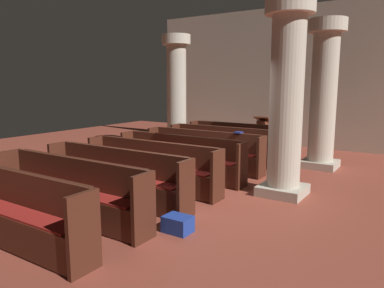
% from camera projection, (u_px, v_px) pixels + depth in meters
% --- Properties ---
extents(ground_plane, '(19.20, 19.20, 0.00)m').
position_uv_depth(ground_plane, '(190.00, 188.00, 7.33)').
color(ground_plane, brown).
extents(back_wall, '(10.00, 0.16, 4.50)m').
position_uv_depth(back_wall, '(292.00, 78.00, 11.99)').
color(back_wall, beige).
rests_on(back_wall, ground).
extents(pew_row_0, '(3.07, 0.46, 0.92)m').
position_uv_depth(pew_row_0, '(239.00, 139.00, 10.52)').
color(pew_row_0, '#4C2316').
rests_on(pew_row_0, ground).
extents(pew_row_1, '(3.07, 0.46, 0.92)m').
position_uv_depth(pew_row_1, '(223.00, 144.00, 9.71)').
color(pew_row_1, '#4C2316').
rests_on(pew_row_1, ground).
extents(pew_row_2, '(3.07, 0.47, 0.92)m').
position_uv_depth(pew_row_2, '(203.00, 149.00, 8.89)').
color(pew_row_2, '#4C2316').
rests_on(pew_row_2, ground).
extents(pew_row_3, '(3.07, 0.46, 0.92)m').
position_uv_depth(pew_row_3, '(180.00, 156.00, 8.07)').
color(pew_row_3, '#4C2316').
rests_on(pew_row_3, ground).
extents(pew_row_4, '(3.07, 0.46, 0.92)m').
position_uv_depth(pew_row_4, '(151.00, 164.00, 7.25)').
color(pew_row_4, '#4C2316').
rests_on(pew_row_4, ground).
extents(pew_row_5, '(3.07, 0.47, 0.92)m').
position_uv_depth(pew_row_5, '(115.00, 175.00, 6.43)').
color(pew_row_5, '#4C2316').
rests_on(pew_row_5, ground).
extents(pew_row_6, '(3.07, 0.46, 0.92)m').
position_uv_depth(pew_row_6, '(69.00, 188.00, 5.61)').
color(pew_row_6, '#4C2316').
rests_on(pew_row_6, ground).
extents(pew_row_7, '(3.07, 0.46, 0.92)m').
position_uv_depth(pew_row_7, '(7.00, 206.00, 4.79)').
color(pew_row_7, '#4C2316').
rests_on(pew_row_7, ground).
extents(pillar_aisle_side, '(0.89, 0.89, 3.55)m').
position_uv_depth(pillar_aisle_side, '(324.00, 92.00, 8.84)').
color(pillar_aisle_side, '#B6AD9A').
rests_on(pillar_aisle_side, ground).
extents(pillar_far_side, '(0.89, 0.89, 3.55)m').
position_uv_depth(pillar_far_side, '(176.00, 90.00, 11.63)').
color(pillar_far_side, '#B6AD9A').
rests_on(pillar_far_side, ground).
extents(pillar_aisle_rear, '(0.87, 0.87, 3.55)m').
position_uv_depth(pillar_aisle_rear, '(287.00, 96.00, 6.61)').
color(pillar_aisle_rear, '#B6AD9A').
rests_on(pillar_aisle_rear, ground).
extents(lectern, '(0.48, 0.45, 1.08)m').
position_uv_depth(lectern, '(262.00, 137.00, 11.23)').
color(lectern, '#562B1A').
rests_on(lectern, ground).
extents(hymn_book, '(0.16, 0.21, 0.03)m').
position_uv_depth(hymn_book, '(239.00, 132.00, 8.52)').
color(hymn_book, navy).
rests_on(hymn_book, pew_row_2).
extents(kneeler_box_blue, '(0.39, 0.29, 0.23)m').
position_uv_depth(kneeler_box_blue, '(178.00, 224.00, 5.15)').
color(kneeler_box_blue, navy).
rests_on(kneeler_box_blue, ground).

